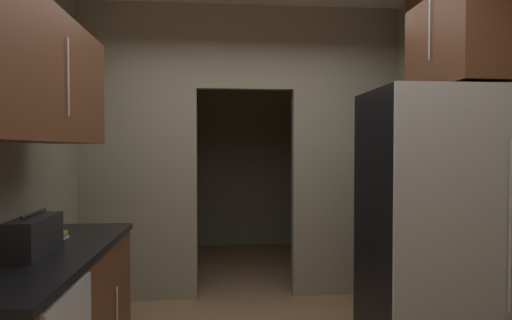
{
  "coord_description": "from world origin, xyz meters",
  "views": [
    {
      "loc": [
        -0.24,
        -2.51,
        1.46
      ],
      "look_at": [
        0.02,
        0.36,
        1.38
      ],
      "focal_mm": 30.18,
      "sensor_mm": 36.0,
      "label": 1
    }
  ],
  "objects": [
    {
      "name": "upper_cabinet_counterside",
      "position": [
        -1.21,
        -0.14,
        1.84
      ],
      "size": [
        0.36,
        1.54,
        0.69
      ],
      "color": "brown"
    },
    {
      "name": "kitchen_partition",
      "position": [
        -0.01,
        1.71,
        1.53
      ],
      "size": [
        3.11,
        0.12,
        2.84
      ],
      "color": "gray",
      "rests_on": "ground"
    },
    {
      "name": "boombox",
      "position": [
        -1.18,
        -0.22,
        1.01
      ],
      "size": [
        0.16,
        0.42,
        0.22
      ],
      "color": "black",
      "rests_on": "lower_cabinet_run"
    },
    {
      "name": "upper_cabinet_fridgeside",
      "position": [
        1.37,
        0.31,
        2.35
      ],
      "size": [
        0.36,
        0.82,
        0.95
      ],
      "color": "brown"
    },
    {
      "name": "refrigerator",
      "position": [
        1.13,
        0.21,
        0.92
      ],
      "size": [
        0.74,
        0.76,
        1.84
      ],
      "color": "black",
      "rests_on": "ground"
    },
    {
      "name": "adjoining_room_shell",
      "position": [
        0.0,
        3.33,
        1.42
      ],
      "size": [
        3.11,
        2.36,
        2.84
      ],
      "color": "gray",
      "rests_on": "ground"
    },
    {
      "name": "book_stack",
      "position": [
        -1.21,
        0.14,
        0.93
      ],
      "size": [
        0.14,
        0.17,
        0.05
      ],
      "color": "beige",
      "rests_on": "lower_cabinet_run"
    }
  ]
}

